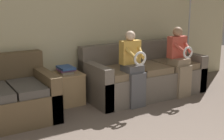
{
  "coord_description": "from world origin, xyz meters",
  "views": [
    {
      "loc": [
        -1.8,
        -1.57,
        1.75
      ],
      "look_at": [
        0.28,
        1.93,
        0.74
      ],
      "focal_mm": 50.0,
      "sensor_mm": 36.0,
      "label": 1
    }
  ],
  "objects_px": {
    "book_stack": "(66,70)",
    "floor_lamp": "(190,2)",
    "child_left_seated": "(133,66)",
    "couch_main": "(143,76)",
    "child_right_seated": "(180,59)",
    "side_shelf": "(66,88)"
  },
  "relations": [
    {
      "from": "book_stack",
      "to": "floor_lamp",
      "type": "bearing_deg",
      "value": 1.83
    },
    {
      "from": "floor_lamp",
      "to": "child_left_seated",
      "type": "bearing_deg",
      "value": -159.04
    },
    {
      "from": "couch_main",
      "to": "child_right_seated",
      "type": "relative_size",
      "value": 1.78
    },
    {
      "from": "book_stack",
      "to": "floor_lamp",
      "type": "xyz_separation_m",
      "value": [
        2.71,
        0.09,
        1.02
      ]
    },
    {
      "from": "couch_main",
      "to": "child_left_seated",
      "type": "distance_m",
      "value": 0.7
    },
    {
      "from": "child_right_seated",
      "to": "floor_lamp",
      "type": "relative_size",
      "value": 0.62
    },
    {
      "from": "couch_main",
      "to": "book_stack",
      "type": "height_order",
      "value": "couch_main"
    },
    {
      "from": "book_stack",
      "to": "floor_lamp",
      "type": "distance_m",
      "value": 2.9
    },
    {
      "from": "child_left_seated",
      "to": "child_right_seated",
      "type": "bearing_deg",
      "value": 0.15
    },
    {
      "from": "book_stack",
      "to": "floor_lamp",
      "type": "height_order",
      "value": "floor_lamp"
    },
    {
      "from": "child_right_seated",
      "to": "couch_main",
      "type": "bearing_deg",
      "value": 141.6
    },
    {
      "from": "couch_main",
      "to": "book_stack",
      "type": "xyz_separation_m",
      "value": [
        -1.36,
        0.23,
        0.24
      ]
    },
    {
      "from": "couch_main",
      "to": "side_shelf",
      "type": "distance_m",
      "value": 1.39
    },
    {
      "from": "child_right_seated",
      "to": "book_stack",
      "type": "height_order",
      "value": "child_right_seated"
    },
    {
      "from": "book_stack",
      "to": "floor_lamp",
      "type": "relative_size",
      "value": 0.16
    },
    {
      "from": "child_right_seated",
      "to": "floor_lamp",
      "type": "distance_m",
      "value": 1.45
    },
    {
      "from": "child_left_seated",
      "to": "child_right_seated",
      "type": "xyz_separation_m",
      "value": [
        0.98,
        0.0,
        0.01
      ]
    },
    {
      "from": "couch_main",
      "to": "side_shelf",
      "type": "xyz_separation_m",
      "value": [
        -1.36,
        0.23,
        -0.06
      ]
    },
    {
      "from": "side_shelf",
      "to": "floor_lamp",
      "type": "height_order",
      "value": "floor_lamp"
    },
    {
      "from": "side_shelf",
      "to": "book_stack",
      "type": "bearing_deg",
      "value": -85.74
    },
    {
      "from": "child_left_seated",
      "to": "child_right_seated",
      "type": "height_order",
      "value": "child_right_seated"
    },
    {
      "from": "child_right_seated",
      "to": "floor_lamp",
      "type": "height_order",
      "value": "floor_lamp"
    }
  ]
}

